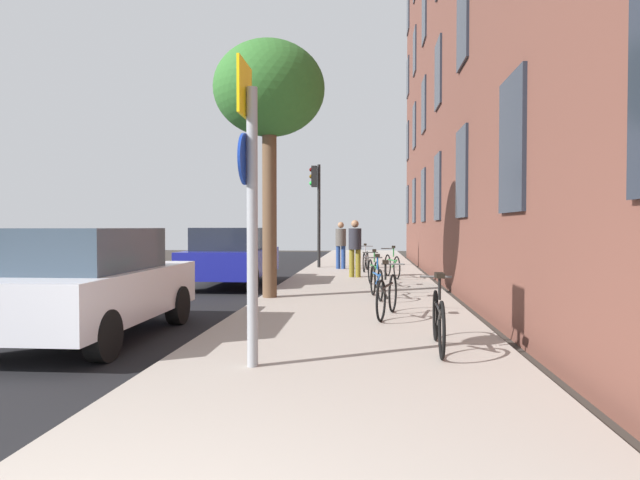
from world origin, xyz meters
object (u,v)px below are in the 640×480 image
(car_1, at_px, (232,256))
(pedestrian_1, at_px, (341,242))
(tree_near, at_px, (269,92))
(traffic_light, at_px, (316,197))
(bicycle_2, at_px, (376,281))
(bicycle_5, at_px, (366,260))
(bicycle_0, at_px, (438,319))
(bicycle_1, at_px, (387,294))
(car_0, at_px, (91,283))
(sign_post, at_px, (250,194))
(pedestrian_0, at_px, (355,245))
(bicycle_3, at_px, (373,272))
(bicycle_4, at_px, (392,265))

(car_1, bearing_deg, pedestrian_1, 61.28)
(tree_near, bearing_deg, traffic_light, 88.93)
(bicycle_2, distance_m, bicycle_5, 7.21)
(bicycle_0, relative_size, bicycle_5, 1.06)
(bicycle_1, distance_m, car_0, 4.67)
(sign_post, bearing_deg, bicycle_5, 84.79)
(tree_near, height_order, bicycle_5, tree_near)
(tree_near, distance_m, bicycle_5, 8.55)
(bicycle_1, height_order, pedestrian_0, pedestrian_0)
(bicycle_0, height_order, bicycle_5, bicycle_0)
(bicycle_1, relative_size, pedestrian_0, 0.97)
(sign_post, distance_m, pedestrian_1, 13.98)
(bicycle_5, distance_m, pedestrian_0, 2.45)
(traffic_light, bearing_deg, bicycle_3, -71.74)
(car_0, bearing_deg, traffic_light, 81.09)
(bicycle_0, xyz_separation_m, bicycle_4, (-0.16, 9.60, -0.00))
(bicycle_2, bearing_deg, bicycle_3, 91.02)
(sign_post, distance_m, bicycle_4, 10.90)
(bicycle_0, distance_m, bicycle_2, 4.85)
(bicycle_2, bearing_deg, bicycle_4, 83.53)
(pedestrian_0, bearing_deg, car_0, -111.76)
(traffic_light, relative_size, pedestrian_0, 2.24)
(bicycle_2, bearing_deg, bicycle_1, -86.53)
(bicycle_5, bearing_deg, tree_near, -105.75)
(bicycle_4, xyz_separation_m, car_0, (-4.72, -8.94, 0.34))
(pedestrian_0, bearing_deg, pedestrian_1, 100.41)
(bicycle_4, height_order, pedestrian_1, pedestrian_1)
(traffic_light, height_order, pedestrian_0, traffic_light)
(tree_near, distance_m, bicycle_4, 6.93)
(bicycle_1, distance_m, bicycle_3, 4.80)
(traffic_light, xyz_separation_m, car_1, (-1.81, -5.70, -1.94))
(car_0, distance_m, car_1, 7.22)
(bicycle_5, height_order, pedestrian_0, pedestrian_0)
(bicycle_0, xyz_separation_m, pedestrian_1, (-1.88, 12.93, 0.60))
(car_0, xyz_separation_m, car_1, (0.22, 7.22, 0.00))
(tree_near, bearing_deg, pedestrian_1, 82.14)
(bicycle_5, distance_m, car_1, 5.54)
(sign_post, xyz_separation_m, traffic_light, (-0.69, 14.59, 0.78))
(bicycle_2, xyz_separation_m, car_0, (-4.17, -4.14, 0.35))
(sign_post, height_order, bicycle_2, sign_post)
(bicycle_5, relative_size, pedestrian_0, 0.94)
(sign_post, distance_m, bicycle_0, 2.82)
(bicycle_1, xyz_separation_m, bicycle_3, (-0.19, 4.80, -0.01))
(sign_post, bearing_deg, tree_near, 98.43)
(sign_post, height_order, bicycle_4, sign_post)
(traffic_light, height_order, car_0, traffic_light)
(bicycle_4, bearing_deg, bicycle_0, -89.07)
(sign_post, height_order, pedestrian_0, sign_post)
(traffic_light, relative_size, bicycle_4, 2.30)
(pedestrian_0, distance_m, pedestrian_1, 3.33)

